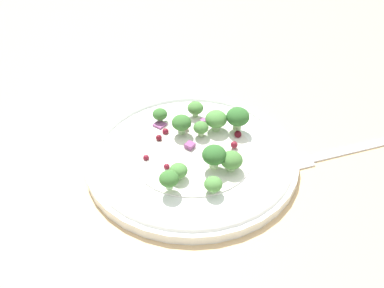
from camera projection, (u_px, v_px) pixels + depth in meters
The scene contains 26 objects.
ground_plane at pixel (201, 150), 57.82cm from camera, with size 180.00×180.00×2.00cm, color tan.
plate at pixel (192, 156), 54.17cm from camera, with size 25.83×25.83×1.70cm.
dressing_pool at pixel (192, 153), 53.89cm from camera, with size 14.98×14.98×0.20cm, color white.
broccoli_floret_0 at pixel (195, 108), 58.88cm from camera, with size 2.15×2.15×2.17cm.
broccoli_floret_1 at pixel (238, 117), 55.90cm from camera, with size 2.95×2.95×2.99cm.
broccoli_floret_2 at pixel (179, 171), 49.63cm from camera, with size 2.07×2.07×2.10cm.
broccoli_floret_3 at pixel (203, 127), 55.63cm from camera, with size 1.93×1.93×1.96cm.
broccoli_floret_4 at pixel (214, 155), 50.27cm from camera, with size 2.80×2.80×2.83cm.
broccoli_floret_5 at pixel (160, 115), 58.08cm from camera, with size 1.95×1.95×1.98cm.
broccoli_floret_6 at pixel (232, 161), 50.52cm from camera, with size 2.57×2.57×2.61cm.
broccoli_floret_7 at pixel (169, 179), 47.63cm from camera, with size 2.18×2.18×2.20cm.
broccoli_floret_8 at pixel (213, 184), 47.95cm from camera, with size 2.03×2.03×2.05cm.
broccoli_floret_9 at pixel (181, 123), 55.45cm from camera, with size 2.48×2.48×2.51cm.
broccoli_floret_10 at pixel (217, 120), 56.17cm from camera, with size 2.79×2.79×2.82cm.
cranberry_0 at pixel (167, 167), 51.53cm from camera, with size 0.71×0.71×0.71cm, color maroon.
cranberry_1 at pixel (165, 131), 56.65cm from camera, with size 0.84×0.84×0.84cm, color maroon.
cranberry_2 at pixel (234, 145), 54.05cm from camera, with size 0.88×0.88×0.88cm, color maroon.
cranberry_3 at pixel (148, 160), 52.44cm from camera, with size 0.72×0.72×0.72cm, color maroon.
cranberry_4 at pixel (159, 138), 55.54cm from camera, with size 0.78×0.78×0.78cm, color maroon.
cranberry_5 at pixel (238, 134), 56.04cm from camera, with size 0.93×0.93×0.93cm, color #4C0A14.
cranberry_6 at pixel (186, 125), 57.00cm from camera, with size 0.79×0.79×0.79cm, color maroon.
onion_bit_0 at pixel (188, 122), 58.27cm from camera, with size 0.87×0.96×0.59cm, color #A35B93.
onion_bit_1 at pixel (203, 120), 58.22cm from camera, with size 0.80×0.84×0.31cm, color #934C84.
onion_bit_2 at pixel (160, 125), 57.95cm from camera, with size 1.39×1.38×0.33cm, color #934C84.
onion_bit_3 at pixel (190, 145), 54.30cm from camera, with size 1.06×1.03×0.56cm, color #843D75.
fork at pixel (342, 151), 55.77cm from camera, with size 6.71×18.40×0.50cm.
Camera 1 is at (36.04, -25.55, 36.32)cm, focal length 41.42 mm.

